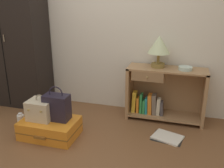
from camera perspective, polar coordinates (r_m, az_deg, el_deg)
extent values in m
plane|color=brown|center=(2.68, -10.55, -16.94)|extent=(9.00, 9.00, 0.00)
cube|color=silver|center=(3.57, -0.81, 15.01)|extent=(6.40, 0.10, 2.60)
cube|color=black|center=(3.96, -21.42, 10.05)|extent=(0.97, 0.45, 2.04)
cube|color=black|center=(3.78, -23.50, 9.41)|extent=(0.01, 0.01, 1.94)
cylinder|color=gray|center=(3.74, -22.98, 9.39)|extent=(0.01, 0.01, 0.09)
cube|color=#A37A51|center=(3.44, 3.94, -1.48)|extent=(0.04, 0.34, 0.70)
cube|color=#A37A51|center=(3.39, 19.84, -3.00)|extent=(0.04, 0.34, 0.70)
cube|color=#A37A51|center=(3.28, 12.22, 3.23)|extent=(0.99, 0.34, 0.02)
cube|color=#A37A51|center=(3.50, 11.50, -6.71)|extent=(0.91, 0.34, 0.02)
cube|color=#A37A51|center=(3.54, 12.06, -1.30)|extent=(0.91, 0.01, 0.68)
cube|color=#8F6B47|center=(3.17, 7.88, 1.58)|extent=(0.40, 0.02, 0.12)
sphere|color=#9E844C|center=(3.15, 7.84, 1.50)|extent=(0.02, 0.02, 0.02)
cube|color=gold|center=(3.46, 4.99, -3.88)|extent=(0.06, 0.11, 0.29)
cube|color=orange|center=(3.47, 5.83, -4.59)|extent=(0.03, 0.11, 0.21)
cube|color=green|center=(3.45, 6.54, -4.23)|extent=(0.03, 0.11, 0.27)
cube|color=green|center=(3.46, 7.18, -4.89)|extent=(0.03, 0.13, 0.19)
cube|color=teal|center=(3.45, 7.73, -4.66)|extent=(0.03, 0.12, 0.23)
cube|color=orange|center=(3.43, 8.47, -4.40)|extent=(0.06, 0.12, 0.27)
cube|color=#726659|center=(3.43, 9.40, -4.45)|extent=(0.07, 0.11, 0.28)
cube|color=beige|center=(3.43, 10.31, -4.91)|extent=(0.05, 0.10, 0.23)
cube|color=#4C474C|center=(3.44, 11.02, -5.30)|extent=(0.05, 0.11, 0.19)
cylinder|color=olive|center=(3.30, 10.19, 4.15)|extent=(0.17, 0.17, 0.05)
cylinder|color=olive|center=(3.28, 10.28, 5.67)|extent=(0.04, 0.04, 0.13)
cone|color=beige|center=(3.25, 10.47, 8.68)|extent=(0.28, 0.28, 0.22)
cylinder|color=silver|center=(3.25, 16.04, 3.38)|extent=(0.17, 0.17, 0.04)
cube|color=orange|center=(3.10, -13.63, -9.47)|extent=(0.64, 0.43, 0.21)
cube|color=brown|center=(3.10, -13.63, -9.47)|extent=(0.65, 0.43, 0.01)
cube|color=brown|center=(2.94, -15.81, -11.43)|extent=(0.14, 0.02, 0.03)
cube|color=beige|center=(3.06, -15.57, -5.51)|extent=(0.28, 0.24, 0.23)
torus|color=gray|center=(3.01, -15.80, -3.23)|extent=(0.11, 0.02, 0.11)
cube|color=tan|center=(2.99, -18.15, -5.54)|extent=(0.02, 0.01, 0.02)
cube|color=tan|center=(2.91, -15.59, -5.98)|extent=(0.02, 0.01, 0.02)
cube|color=#231E2D|center=(2.99, -12.18, -5.10)|extent=(0.29, 0.17, 0.30)
torus|color=#231E2D|center=(2.92, -12.42, -2.08)|extent=(0.17, 0.01, 0.17)
cylinder|color=white|center=(3.41, -19.63, -7.77)|extent=(0.08, 0.08, 0.16)
cylinder|color=silver|center=(3.37, -19.81, -6.34)|extent=(0.05, 0.05, 0.02)
cube|color=white|center=(3.09, 12.24, -11.52)|extent=(0.39, 0.33, 0.02)
cube|color=black|center=(3.09, 12.23, -11.63)|extent=(0.38, 0.31, 0.01)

